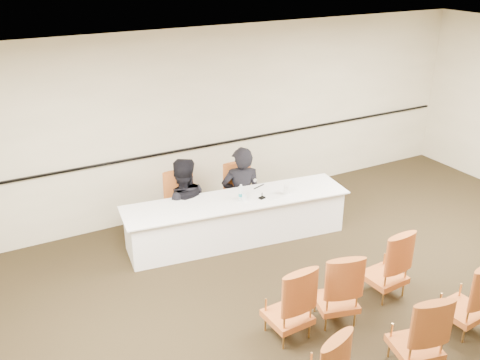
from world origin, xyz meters
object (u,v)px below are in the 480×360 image
at_px(panelist_main_chair, 241,195).
at_px(aud_chair_back_mid, 417,329).
at_px(panelist_second, 183,210).
at_px(panelist_second_chair, 182,204).
at_px(coffee_cup, 286,190).
at_px(aud_chair_back_right, 465,294).
at_px(drinking_glass, 244,198).
at_px(panelist_main, 241,199).
at_px(panel_table, 237,219).
at_px(aud_chair_front_right, 386,262).
at_px(water_bottle, 241,192).
at_px(aud_chair_front_left, 288,300).
at_px(aud_chair_front_mid, 337,286).
at_px(microphone, 262,190).

distance_m(panelist_main_chair, aud_chair_back_mid, 3.73).
height_order(panelist_second, aud_chair_back_mid, panelist_second).
distance_m(panelist_second_chair, coffee_cup, 1.61).
height_order(coffee_cup, aud_chair_back_right, aud_chair_back_right).
bearing_deg(panelist_main_chair, drinking_glass, -107.67).
relative_size(panelist_main, drinking_glass, 17.53).
bearing_deg(panel_table, aud_chair_front_right, -57.72).
bearing_deg(panelist_main_chair, water_bottle, -112.04).
bearing_deg(panelist_main_chair, coffee_cup, -52.39).
bearing_deg(aud_chair_back_mid, aud_chair_back_right, 24.51).
xyz_separation_m(drinking_glass, aud_chair_front_right, (0.92, -2.02, -0.25)).
distance_m(panel_table, water_bottle, 0.46).
xyz_separation_m(aud_chair_front_left, aud_chair_front_mid, (0.65, -0.04, 0.00)).
bearing_deg(aud_chair_back_mid, aud_chair_front_right, 75.06).
relative_size(microphone, water_bottle, 1.21).
bearing_deg(aud_chair_back_right, aud_chair_back_mid, -172.87).
height_order(panelist_second, aud_chair_front_right, panelist_second).
bearing_deg(microphone, panelist_main_chair, 74.51).
xyz_separation_m(panelist_main_chair, microphone, (-0.00, -0.64, 0.34)).
height_order(drinking_glass, aud_chair_front_mid, aud_chair_front_mid).
distance_m(coffee_cup, aud_chair_front_left, 2.37).
distance_m(aud_chair_front_left, aud_chair_back_mid, 1.39).
xyz_separation_m(panelist_second, panelist_second_chair, (0.00, 0.00, 0.11)).
bearing_deg(microphone, aud_chair_front_mid, -111.29).
height_order(panel_table, panelist_second_chair, panelist_second_chair).
bearing_deg(aud_chair_front_mid, water_bottle, 107.34).
bearing_deg(panel_table, panelist_second_chair, 143.28).
height_order(panelist_second_chair, aud_chair_back_mid, same).
bearing_deg(panelist_main, panelist_main_chair, -0.00).
relative_size(panelist_second, aud_chair_back_right, 1.80).
bearing_deg(water_bottle, panelist_second_chair, 137.57).
distance_m(panel_table, drinking_glass, 0.41).
bearing_deg(aud_chair_back_right, aud_chair_front_left, 150.44).
xyz_separation_m(panel_table, water_bottle, (0.06, -0.02, 0.45)).
xyz_separation_m(panel_table, aud_chair_front_mid, (0.12, -2.23, 0.14)).
distance_m(panelist_main, drinking_glass, 0.72).
height_order(panel_table, panelist_main, panelist_main).
bearing_deg(panelist_main_chair, panelist_second, 180.00).
bearing_deg(microphone, aud_chair_front_left, -128.30).
relative_size(panelist_main_chair, panelist_second, 0.55).
bearing_deg(panelist_second_chair, aud_chair_front_mid, -67.88).
relative_size(panel_table, aud_chair_front_left, 3.56).
bearing_deg(coffee_cup, panelist_second, 149.31).
distance_m(panelist_second, water_bottle, 1.02).
distance_m(panel_table, aud_chair_front_mid, 2.24).
height_order(panel_table, aud_chair_front_mid, aud_chair_front_mid).
relative_size(microphone, aud_chair_back_mid, 0.29).
bearing_deg(drinking_glass, aud_chair_front_mid, -88.50).
bearing_deg(panelist_second, coffee_cup, 163.97).
xyz_separation_m(drinking_glass, coffee_cup, (0.67, -0.10, 0.02)).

